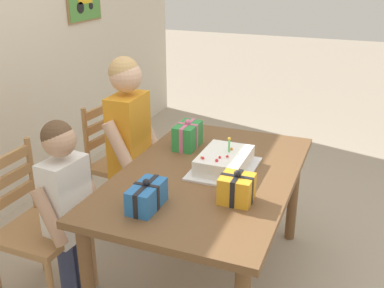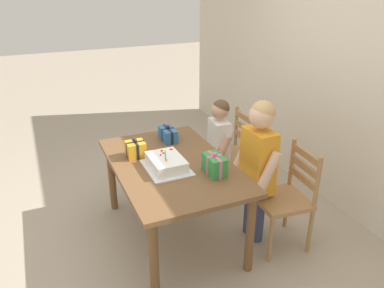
{
  "view_description": "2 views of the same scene",
  "coord_description": "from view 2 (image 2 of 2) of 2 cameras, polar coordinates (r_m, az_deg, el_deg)",
  "views": [
    {
      "loc": [
        -2.18,
        -0.77,
        1.87
      ],
      "look_at": [
        0.11,
        0.14,
        0.86
      ],
      "focal_mm": 42.28,
      "sensor_mm": 36.0,
      "label": 1
    },
    {
      "loc": [
        2.72,
        -1.0,
        2.22
      ],
      "look_at": [
        0.16,
        0.12,
        0.97
      ],
      "focal_mm": 35.56,
      "sensor_mm": 36.0,
      "label": 2
    }
  ],
  "objects": [
    {
      "name": "ground_plane",
      "position": [
        3.65,
        -2.81,
        -13.45
      ],
      "size": [
        20.0,
        20.0,
        0.0
      ],
      "primitive_type": "plane",
      "color": "tan"
    },
    {
      "name": "back_wall",
      "position": [
        3.99,
        21.64,
        9.05
      ],
      "size": [
        6.4,
        0.11,
        2.6
      ],
      "color": "beige",
      "rests_on": "ground"
    },
    {
      "name": "dining_table",
      "position": [
        3.29,
        -3.04,
        -4.35
      ],
      "size": [
        1.49,
        0.95,
        0.75
      ],
      "color": "brown",
      "rests_on": "ground"
    },
    {
      "name": "birthday_cake",
      "position": [
        3.14,
        -3.86,
        -2.89
      ],
      "size": [
        0.44,
        0.34,
        0.19
      ],
      "color": "silver",
      "rests_on": "dining_table"
    },
    {
      "name": "gift_box_red_large",
      "position": [
        3.67,
        -3.62,
        1.45
      ],
      "size": [
        0.24,
        0.13,
        0.16
      ],
      "color": "#286BB7",
      "rests_on": "dining_table"
    },
    {
      "name": "gift_box_beside_cake",
      "position": [
        3.05,
        3.38,
        -3.13
      ],
      "size": [
        0.22,
        0.13,
        0.19
      ],
      "color": "#2D8E42",
      "rests_on": "dining_table"
    },
    {
      "name": "gift_box_corner_small",
      "position": [
        3.37,
        -8.46,
        -0.77
      ],
      "size": [
        0.16,
        0.17,
        0.17
      ],
      "color": "gold",
      "rests_on": "dining_table"
    },
    {
      "name": "chair_left",
      "position": [
        4.09,
        5.97,
        -1.43
      ],
      "size": [
        0.43,
        0.43,
        0.92
      ],
      "color": "#A87A4C",
      "rests_on": "ground"
    },
    {
      "name": "chair_right",
      "position": [
        3.4,
        13.94,
        -7.79
      ],
      "size": [
        0.46,
        0.46,
        0.92
      ],
      "color": "#A87A4C",
      "rests_on": "ground"
    },
    {
      "name": "child_older",
      "position": [
        3.27,
        9.89,
        -2.18
      ],
      "size": [
        0.47,
        0.27,
        1.31
      ],
      "color": "#38426B",
      "rests_on": "ground"
    },
    {
      "name": "child_younger",
      "position": [
        3.88,
        4.05,
        0.48
      ],
      "size": [
        0.41,
        0.24,
        1.11
      ],
      "color": "#38426B",
      "rests_on": "ground"
    }
  ]
}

